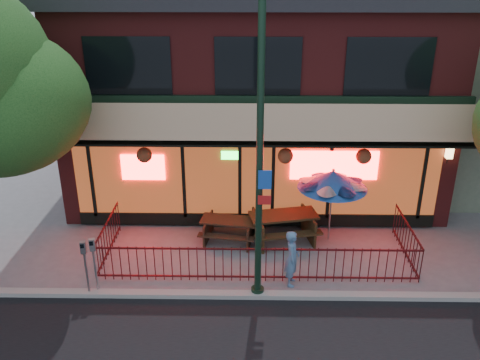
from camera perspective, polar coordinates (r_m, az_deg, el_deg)
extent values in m
plane|color=gray|center=(13.36, 1.94, -11.72)|extent=(80.00, 80.00, 0.00)
cube|color=#999993|center=(12.92, 1.98, -12.78)|extent=(80.00, 0.25, 0.12)
cube|color=maroon|center=(18.66, 1.75, 9.67)|extent=(12.00, 8.00, 6.50)
cube|color=#59230F|center=(15.34, 1.85, 0.25)|extent=(11.00, 0.06, 2.60)
cube|color=#FF0C0C|center=(15.31, 10.52, 1.62)|extent=(2.60, 0.04, 0.90)
cube|color=#FF0C0C|center=(15.45, -10.84, 1.40)|extent=(1.30, 0.04, 0.80)
cube|color=#D8B088|center=(14.24, 1.98, 6.53)|extent=(12.20, 1.33, 1.26)
cube|color=black|center=(14.74, -12.45, 12.40)|extent=(2.40, 0.06, 1.60)
cube|color=black|center=(14.35, 2.03, 12.64)|extent=(2.40, 0.06, 1.60)
cube|color=black|center=(14.86, 16.37, 12.10)|extent=(2.40, 0.06, 1.60)
cube|color=black|center=(15.92, 1.79, -4.43)|extent=(11.00, 0.12, 0.40)
cube|color=#FFC672|center=(15.97, 22.46, 2.84)|extent=(0.18, 0.18, 0.32)
cube|color=#440E12|center=(13.00, 1.99, -7.78)|extent=(8.40, 0.04, 0.04)
cube|color=#440E12|center=(13.45, 1.94, -10.81)|extent=(8.40, 0.04, 0.04)
cube|color=#440E12|center=(14.67, -14.79, -4.76)|extent=(0.04, 2.60, 0.04)
cube|color=#440E12|center=(14.82, 18.43, -4.92)|extent=(0.04, 2.60, 0.04)
cylinder|color=#440E12|center=(13.24, 1.96, -9.45)|extent=(0.02, 0.02, 1.00)
cylinder|color=black|center=(11.32, 2.21, 1.72)|extent=(0.16, 0.16, 7.00)
cylinder|color=black|center=(12.97, 1.98, -12.37)|extent=(0.32, 0.32, 0.20)
cube|color=#194CB2|center=(11.30, 2.81, 0.02)|extent=(0.30, 0.02, 0.45)
cube|color=red|center=(11.51, 2.76, -2.27)|extent=(0.30, 0.02, 0.22)
cube|color=#3A2115|center=(15.23, -3.59, -5.47)|extent=(0.24, 1.18, 0.68)
cube|color=#3A2115|center=(15.01, 1.20, -5.89)|extent=(0.24, 1.18, 0.68)
cube|color=#3A2115|center=(14.94, -1.23, -4.55)|extent=(1.73, 0.93, 0.05)
cube|color=#3A2115|center=(14.64, -1.59, -6.41)|extent=(1.66, 0.51, 0.05)
cube|color=#3A2115|center=(15.51, -0.86, -4.59)|extent=(1.66, 0.51, 0.05)
cube|color=#392814|center=(15.01, 2.03, -5.60)|extent=(0.35, 1.41, 0.81)
cube|color=#392814|center=(15.38, 7.63, -5.04)|extent=(0.35, 1.41, 0.81)
cube|color=#392814|center=(14.99, 4.92, -3.97)|extent=(2.10, 1.20, 0.07)
cube|color=#392814|center=(14.64, 5.50, -6.17)|extent=(1.99, 0.70, 0.05)
cube|color=#392814|center=(15.65, 4.30, -4.04)|extent=(1.99, 0.70, 0.05)
cylinder|color=gray|center=(15.08, 10.13, -3.09)|extent=(0.05, 0.05, 2.09)
cone|color=#1A4694|center=(14.70, 10.37, 0.06)|extent=(2.00, 2.00, 0.52)
sphere|color=gray|center=(14.60, 10.45, 1.09)|extent=(0.09, 0.09, 0.09)
imported|color=#5078A0|center=(13.06, 5.86, -8.71)|extent=(0.43, 0.59, 1.53)
cylinder|color=#95999D|center=(13.21, -15.89, -9.88)|extent=(0.06, 0.06, 1.26)
cube|color=#95999D|center=(12.81, -16.27, -7.00)|extent=(0.16, 0.14, 0.32)
cube|color=black|center=(12.73, -16.38, -6.86)|extent=(0.09, 0.02, 0.11)
cylinder|color=gray|center=(13.21, -16.82, -10.07)|extent=(0.06, 0.06, 1.24)
cube|color=gray|center=(12.82, -17.21, -7.25)|extent=(0.15, 0.14, 0.31)
cube|color=black|center=(12.74, -17.33, -7.12)|extent=(0.09, 0.02, 0.11)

